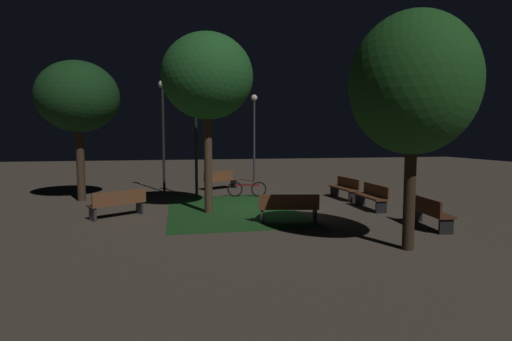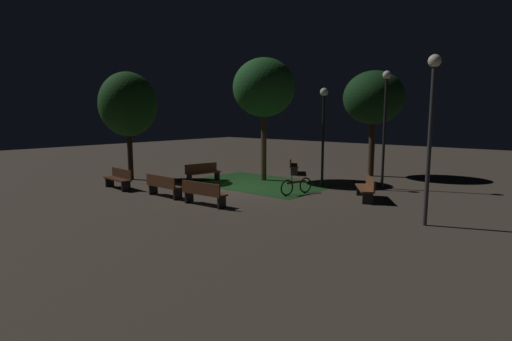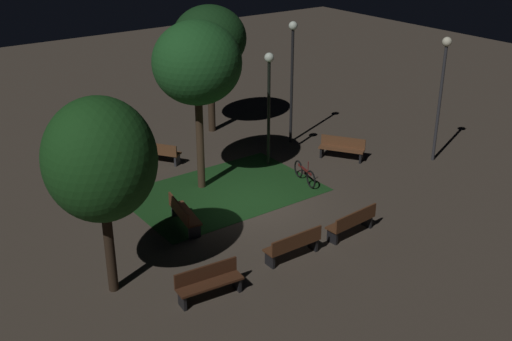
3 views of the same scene
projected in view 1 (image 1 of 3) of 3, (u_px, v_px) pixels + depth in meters
The scene contains 15 objects.
ground_plane at pixel (266, 207), 14.74m from camera, with size 60.00×60.00×0.00m, color #473D33.
grass_lawn at pixel (232, 210), 14.16m from camera, with size 6.60×4.40×0.01m, color #194219.
bench_back_row at pixel (372, 196), 14.27m from camera, with size 1.80×0.49×0.88m.
bench_front_left at pixel (345, 187), 16.55m from camera, with size 1.83×0.61×0.88m.
bench_by_lamp at pixel (220, 179), 19.59m from camera, with size 1.38×1.77×0.88m.
bench_near_trees at pixel (428, 211), 11.37m from camera, with size 1.84×0.65×0.88m.
bench_corner at pixel (289, 207), 12.00m from camera, with size 0.80×1.86×0.88m.
bench_front_right at pixel (118, 203), 12.78m from camera, with size 1.41×1.76×0.88m.
tree_tall_center at pixel (207, 77), 13.22m from camera, with size 3.04×3.04×6.01m.
tree_back_left at pixel (78, 97), 15.76m from camera, with size 3.16×3.16×5.56m.
tree_right_canopy at pixel (413, 84), 8.89m from camera, with size 2.82×2.82×5.37m.
lamp_post_plaza_east at pixel (196, 126), 16.45m from camera, with size 0.36×0.36×4.44m.
lamp_post_plaza_west at pixel (254, 123), 22.58m from camera, with size 0.36×0.36×4.93m.
lamp_post_near_wall at pixel (163, 118), 18.34m from camera, with size 0.36×0.36×5.14m.
bicycle at pixel (247, 189), 17.15m from camera, with size 0.46×1.65×0.93m.
Camera 1 is at (-14.22, 3.20, 2.62)m, focal length 28.02 mm.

